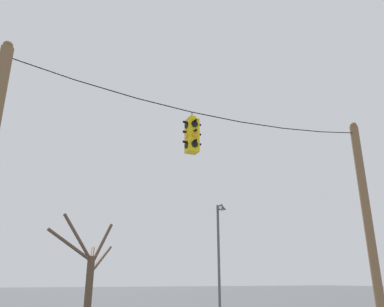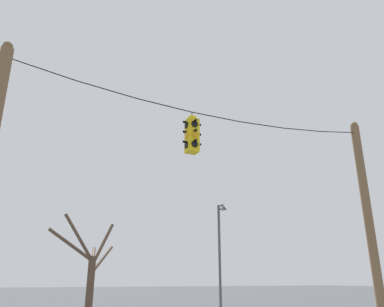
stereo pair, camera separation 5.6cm
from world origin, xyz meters
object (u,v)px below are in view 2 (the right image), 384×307
object	(u,v)px
traffic_light_near_left_pole	(192,135)
street_lamp	(221,241)
bare_tree	(90,268)
utility_pole_right	(368,219)

from	to	relation	value
traffic_light_near_left_pole	street_lamp	bearing A→B (deg)	54.88
street_lamp	bare_tree	xyz separation A→B (m)	(-5.21, 3.86, -1.15)
street_lamp	bare_tree	distance (m)	6.59
street_lamp	bare_tree	bearing A→B (deg)	143.42
utility_pole_right	street_lamp	size ratio (longest dim) A/B	1.45
utility_pole_right	traffic_light_near_left_pole	size ratio (longest dim) A/B	5.73
street_lamp	utility_pole_right	bearing A→B (deg)	-68.64
utility_pole_right	bare_tree	size ratio (longest dim) A/B	1.53
utility_pole_right	street_lamp	world-z (taller)	utility_pole_right
street_lamp	traffic_light_near_left_pole	bearing A→B (deg)	-125.12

